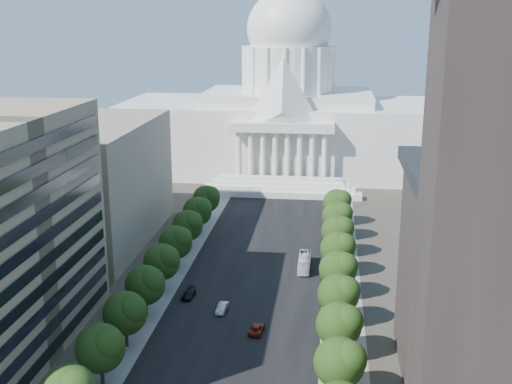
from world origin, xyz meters
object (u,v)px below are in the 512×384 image
at_px(car_red, 257,329).
at_px(city_bus, 304,262).
at_px(car_silver, 222,308).
at_px(car_dark_b, 189,294).

relative_size(car_red, city_bus, 0.46).
distance_m(car_silver, car_dark_b, 9.66).
distance_m(car_red, city_bus, 32.25).
bearing_deg(city_bus, car_red, -102.59).
distance_m(car_dark_b, city_bus, 28.93).
xyz_separation_m(car_silver, car_dark_b, (-7.78, 5.72, -0.04)).
bearing_deg(car_red, car_silver, -38.68).
bearing_deg(car_dark_b, city_bus, 42.00).
xyz_separation_m(car_silver, car_red, (7.55, -7.53, -0.09)).
bearing_deg(car_red, car_dark_b, -34.60).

